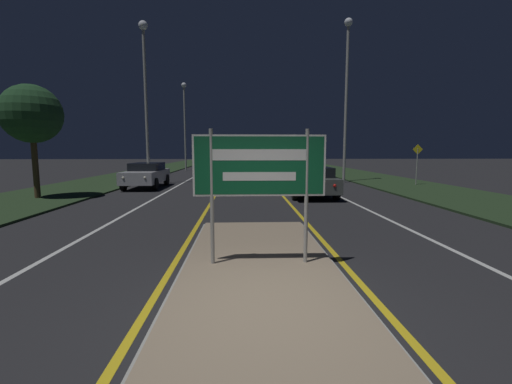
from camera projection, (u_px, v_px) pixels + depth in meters
name	position (u px, v px, depth m)	size (l,w,h in m)	color
ground_plane	(266.00, 314.00, 4.46)	(160.00, 160.00, 0.00)	#232326
median_island	(259.00, 266.00, 6.22)	(2.80, 7.12, 0.10)	#999993
verge_left	(111.00, 180.00, 23.92)	(5.00, 100.00, 0.08)	#23381E
verge_right	(378.00, 179.00, 24.67)	(5.00, 100.00, 0.08)	#23381E
centre_line_yellow_left	(227.00, 175.00, 29.19)	(0.12, 70.00, 0.01)	gold
centre_line_yellow_right	(264.00, 175.00, 29.32)	(0.12, 70.00, 0.01)	gold
lane_line_white_left	(197.00, 175.00, 29.09)	(0.12, 70.00, 0.01)	silver
lane_line_white_right	(295.00, 175.00, 29.42)	(0.12, 70.00, 0.01)	silver
edge_line_white_left	(161.00, 175.00, 28.97)	(0.10, 70.00, 0.01)	silver
edge_line_white_right	(329.00, 175.00, 29.54)	(0.10, 70.00, 0.01)	silver
highway_sign	(259.00, 170.00, 6.00)	(2.33, 0.07, 2.40)	#9E9E99
streetlight_left_near	(145.00, 79.00, 21.07)	(0.55, 0.55, 9.92)	#9E9E99
streetlight_left_far	(185.00, 115.00, 35.64)	(0.51, 0.51, 9.07)	#9E9E99
streetlight_right_near	(347.00, 80.00, 21.99)	(0.53, 0.53, 10.42)	#9E9E99
car_receding_0	(310.00, 180.00, 15.93)	(2.02, 4.54, 1.37)	#4C514C
car_receding_1	(277.00, 168.00, 26.51)	(1.89, 4.15, 1.44)	navy
car_receding_2	(304.00, 165.00, 33.80)	(1.88, 4.38, 1.37)	#4C514C
car_receding_3	(265.00, 160.00, 46.90)	(2.04, 4.40, 1.47)	silver
car_approaching_0	(146.00, 174.00, 19.50)	(1.89, 4.46, 1.41)	#B7B7BC
car_approaching_1	(217.00, 164.00, 33.62)	(1.95, 4.18, 1.53)	navy
car_approaching_2	(224.00, 161.00, 43.97)	(1.87, 4.81, 1.41)	maroon
warning_sign	(417.00, 161.00, 20.32)	(0.60, 0.06, 2.40)	#9E9E99
roadside_palm_left	(31.00, 114.00, 14.40)	(2.45, 2.45, 4.80)	#4C3823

